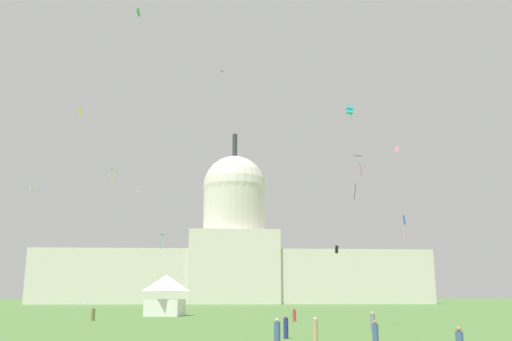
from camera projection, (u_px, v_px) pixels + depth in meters
name	position (u px, v px, depth m)	size (l,w,h in m)	color
capitol_building	(234.00, 259.00, 195.26)	(136.40, 28.23, 62.07)	beige
event_tent	(166.00, 295.00, 84.39)	(6.26, 7.19, 6.21)	white
person_denim_near_tree_west	(277.00, 333.00, 34.93)	(0.49, 0.49, 1.74)	#3D5684
person_grey_edge_west	(373.00, 322.00, 49.34)	(0.59, 0.59, 1.70)	gray
person_red_front_center	(294.00, 316.00, 66.73)	(0.52, 0.52, 1.55)	red
person_tan_aisle_center	(315.00, 331.00, 37.53)	(0.37, 0.37, 1.69)	tan
person_olive_lawn_far_right	(93.00, 315.00, 68.27)	(0.52, 0.52, 1.69)	olive
person_denim_mid_right	(375.00, 334.00, 35.98)	(0.45, 0.45, 1.56)	#3D5684
person_navy_mid_left	(286.00, 328.00, 41.01)	(0.48, 0.48, 1.70)	navy
kite_gold_mid	(137.00, 193.00, 149.93)	(1.38, 1.13, 0.31)	gold
kite_white_mid	(32.00, 190.00, 87.66)	(0.26, 0.95, 0.94)	white
kite_violet_mid	(356.00, 188.00, 85.91)	(0.39, 0.92, 2.49)	purple
kite_green_high	(138.00, 13.00, 103.06)	(0.86, 1.06, 1.50)	green
kite_pink_mid	(397.00, 150.00, 109.25)	(0.78, 0.95, 2.71)	pink
kite_turquoise_low	(160.00, 236.00, 123.77)	(1.51, 1.51, 3.21)	teal
kite_cyan_mid	(350.00, 110.00, 93.03)	(1.16, 1.09, 3.30)	#33BCDB
kite_black_low	(337.00, 249.00, 91.88)	(0.72, 0.55, 1.32)	black
kite_yellow_high	(80.00, 112.00, 111.39)	(0.94, 0.98, 2.63)	yellow
kite_lime_mid	(114.00, 171.00, 124.52)	(1.34, 1.84, 3.30)	#8CD133
kite_blue_low	(404.00, 222.00, 82.05)	(0.34, 0.70, 3.77)	blue
kite_magenta_low	(361.00, 160.00, 57.50)	(1.20, 1.01, 1.94)	#D1339E
kite_red_high	(220.00, 73.00, 134.12)	(1.37, 1.66, 3.67)	red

